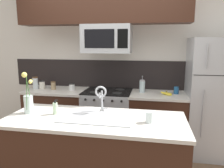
{
  "coord_description": "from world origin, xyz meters",
  "views": [
    {
      "loc": [
        0.7,
        -2.46,
        1.69
      ],
      "look_at": [
        0.19,
        0.27,
        1.16
      ],
      "focal_mm": 35.0,
      "sensor_mm": 36.0,
      "label": 1
    }
  ],
  "objects_px": {
    "storage_jar_squat": "(72,87)",
    "stove_range": "(108,118)",
    "banana_bunch": "(166,94)",
    "flower_vase": "(29,102)",
    "coffee_tin": "(176,90)",
    "storage_jar_tall": "(35,83)",
    "storage_jar_short": "(53,85)",
    "storage_jar_medium": "(42,85)",
    "french_press": "(142,86)",
    "microwave": "(107,39)",
    "refrigerator": "(215,98)",
    "drinking_glass": "(149,117)",
    "dish_soap_bottle": "(55,108)",
    "sink_faucet": "(101,95)"
  },
  "relations": [
    {
      "from": "coffee_tin",
      "to": "sink_faucet",
      "type": "xyz_separation_m",
      "value": [
        -0.93,
        -1.09,
        0.14
      ]
    },
    {
      "from": "french_press",
      "to": "storage_jar_short",
      "type": "bearing_deg",
      "value": -177.72
    },
    {
      "from": "storage_jar_short",
      "to": "flower_vase",
      "type": "bearing_deg",
      "value": -76.58
    },
    {
      "from": "refrigerator",
      "to": "microwave",
      "type": "bearing_deg",
      "value": -178.57
    },
    {
      "from": "storage_jar_squat",
      "to": "sink_faucet",
      "type": "distance_m",
      "value": 1.28
    },
    {
      "from": "french_press",
      "to": "sink_faucet",
      "type": "relative_size",
      "value": 0.87
    },
    {
      "from": "stove_range",
      "to": "sink_faucet",
      "type": "height_order",
      "value": "sink_faucet"
    },
    {
      "from": "storage_jar_medium",
      "to": "stove_range",
      "type": "bearing_deg",
      "value": -0.89
    },
    {
      "from": "storage_jar_squat",
      "to": "stove_range",
      "type": "bearing_deg",
      "value": 1.32
    },
    {
      "from": "flower_vase",
      "to": "microwave",
      "type": "bearing_deg",
      "value": 62.08
    },
    {
      "from": "microwave",
      "to": "drinking_glass",
      "type": "height_order",
      "value": "microwave"
    },
    {
      "from": "refrigerator",
      "to": "storage_jar_medium",
      "type": "height_order",
      "value": "refrigerator"
    },
    {
      "from": "stove_range",
      "to": "drinking_glass",
      "type": "relative_size",
      "value": 8.61
    },
    {
      "from": "stove_range",
      "to": "storage_jar_tall",
      "type": "xyz_separation_m",
      "value": [
        -1.26,
        0.0,
        0.55
      ]
    },
    {
      "from": "coffee_tin",
      "to": "drinking_glass",
      "type": "relative_size",
      "value": 1.02
    },
    {
      "from": "storage_jar_tall",
      "to": "storage_jar_medium",
      "type": "xyz_separation_m",
      "value": [
        0.12,
        0.01,
        -0.03
      ]
    },
    {
      "from": "storage_jar_short",
      "to": "flower_vase",
      "type": "height_order",
      "value": "flower_vase"
    },
    {
      "from": "storage_jar_squat",
      "to": "storage_jar_tall",
      "type": "bearing_deg",
      "value": 178.49
    },
    {
      "from": "storage_jar_squat",
      "to": "drinking_glass",
      "type": "bearing_deg",
      "value": -44.39
    },
    {
      "from": "stove_range",
      "to": "french_press",
      "type": "bearing_deg",
      "value": 6.24
    },
    {
      "from": "storage_jar_medium",
      "to": "french_press",
      "type": "distance_m",
      "value": 1.7
    },
    {
      "from": "banana_bunch",
      "to": "flower_vase",
      "type": "bearing_deg",
      "value": -143.14
    },
    {
      "from": "storage_jar_tall",
      "to": "french_press",
      "type": "distance_m",
      "value": 1.81
    },
    {
      "from": "storage_jar_squat",
      "to": "coffee_tin",
      "type": "distance_m",
      "value": 1.67
    },
    {
      "from": "drinking_glass",
      "to": "flower_vase",
      "type": "distance_m",
      "value": 1.33
    },
    {
      "from": "microwave",
      "to": "flower_vase",
      "type": "relative_size",
      "value": 1.56
    },
    {
      "from": "stove_range",
      "to": "storage_jar_squat",
      "type": "height_order",
      "value": "storage_jar_squat"
    },
    {
      "from": "microwave",
      "to": "dish_soap_bottle",
      "type": "relative_size",
      "value": 4.51
    },
    {
      "from": "storage_jar_squat",
      "to": "sink_faucet",
      "type": "xyz_separation_m",
      "value": [
        0.75,
        -1.03,
        0.14
      ]
    },
    {
      "from": "storage_jar_squat",
      "to": "coffee_tin",
      "type": "height_order",
      "value": "storage_jar_squat"
    },
    {
      "from": "dish_soap_bottle",
      "to": "flower_vase",
      "type": "distance_m",
      "value": 0.31
    },
    {
      "from": "coffee_tin",
      "to": "dish_soap_bottle",
      "type": "bearing_deg",
      "value": -138.26
    },
    {
      "from": "storage_jar_tall",
      "to": "sink_faucet",
      "type": "bearing_deg",
      "value": -36.66
    },
    {
      "from": "coffee_tin",
      "to": "flower_vase",
      "type": "relative_size",
      "value": 0.23
    },
    {
      "from": "refrigerator",
      "to": "storage_jar_tall",
      "type": "xyz_separation_m",
      "value": [
        -2.9,
        -0.02,
        0.13
      ]
    },
    {
      "from": "refrigerator",
      "to": "stove_range",
      "type": "bearing_deg",
      "value": -179.3
    },
    {
      "from": "french_press",
      "to": "coffee_tin",
      "type": "distance_m",
      "value": 0.53
    },
    {
      "from": "microwave",
      "to": "storage_jar_squat",
      "type": "distance_m",
      "value": 0.98
    },
    {
      "from": "microwave",
      "to": "sink_faucet",
      "type": "xyz_separation_m",
      "value": [
        0.14,
        -1.02,
        -0.64
      ]
    },
    {
      "from": "refrigerator",
      "to": "storage_jar_short",
      "type": "distance_m",
      "value": 2.57
    },
    {
      "from": "refrigerator",
      "to": "storage_jar_tall",
      "type": "bearing_deg",
      "value": -179.68
    },
    {
      "from": "sink_faucet",
      "to": "microwave",
      "type": "bearing_deg",
      "value": 98.06
    },
    {
      "from": "storage_jar_squat",
      "to": "dish_soap_bottle",
      "type": "relative_size",
      "value": 0.7
    },
    {
      "from": "microwave",
      "to": "storage_jar_short",
      "type": "xyz_separation_m",
      "value": [
        -0.94,
        0.02,
        -0.77
      ]
    },
    {
      "from": "storage_jar_short",
      "to": "storage_jar_medium",
      "type": "bearing_deg",
      "value": 175.5
    },
    {
      "from": "french_press",
      "to": "microwave",
      "type": "bearing_deg",
      "value": -171.6
    },
    {
      "from": "stove_range",
      "to": "storage_jar_short",
      "type": "distance_m",
      "value": 1.07
    },
    {
      "from": "stove_range",
      "to": "sink_faucet",
      "type": "distance_m",
      "value": 1.24
    },
    {
      "from": "storage_jar_medium",
      "to": "coffee_tin",
      "type": "relative_size",
      "value": 1.26
    },
    {
      "from": "storage_jar_short",
      "to": "french_press",
      "type": "height_order",
      "value": "french_press"
    }
  ]
}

